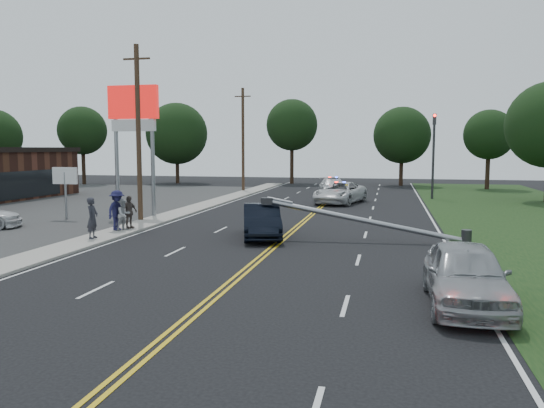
% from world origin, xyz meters
% --- Properties ---
extents(ground, '(120.00, 120.00, 0.00)m').
position_xyz_m(ground, '(0.00, 0.00, 0.00)').
color(ground, black).
rests_on(ground, ground).
extents(sidewalk, '(1.80, 70.00, 0.12)m').
position_xyz_m(sidewalk, '(-8.40, 10.00, 0.06)').
color(sidewalk, gray).
rests_on(sidewalk, ground).
extents(centerline_yellow, '(0.36, 80.00, 0.00)m').
position_xyz_m(centerline_yellow, '(0.00, 10.00, 0.01)').
color(centerline_yellow, gold).
rests_on(centerline_yellow, ground).
extents(pylon_sign, '(3.20, 0.35, 8.00)m').
position_xyz_m(pylon_sign, '(-10.50, 14.00, 6.00)').
color(pylon_sign, gray).
rests_on(pylon_sign, ground).
extents(small_sign, '(1.60, 0.14, 3.10)m').
position_xyz_m(small_sign, '(-14.00, 12.00, 2.33)').
color(small_sign, gray).
rests_on(small_sign, ground).
extents(traffic_signal, '(0.28, 0.41, 7.05)m').
position_xyz_m(traffic_signal, '(8.30, 30.00, 4.21)').
color(traffic_signal, '#2D2D30').
rests_on(traffic_signal, ground).
extents(fallen_streetlight, '(9.36, 0.44, 1.91)m').
position_xyz_m(fallen_streetlight, '(4.19, 8.00, 0.92)').
color(fallen_streetlight, '#2D2D30').
rests_on(fallen_streetlight, ground).
extents(utility_pole_mid, '(1.60, 0.28, 10.00)m').
position_xyz_m(utility_pole_mid, '(-9.20, 12.00, 5.08)').
color(utility_pole_mid, '#382619').
rests_on(utility_pole_mid, ground).
extents(utility_pole_far, '(1.60, 0.28, 10.00)m').
position_xyz_m(utility_pole_far, '(-9.20, 34.00, 5.08)').
color(utility_pole_far, '#382619').
rests_on(utility_pole_far, ground).
extents(tree_4, '(5.60, 5.60, 9.08)m').
position_xyz_m(tree_4, '(-30.38, 40.13, 6.26)').
color(tree_4, black).
rests_on(tree_4, ground).
extents(tree_5, '(7.36, 7.36, 9.65)m').
position_xyz_m(tree_5, '(-20.31, 44.18, 5.96)').
color(tree_5, black).
rests_on(tree_5, ground).
extents(tree_6, '(6.10, 6.10, 10.04)m').
position_xyz_m(tree_6, '(-6.70, 46.72, 6.97)').
color(tree_6, black).
rests_on(tree_6, ground).
extents(tree_7, '(6.35, 6.35, 8.86)m').
position_xyz_m(tree_7, '(6.05, 45.70, 5.68)').
color(tree_7, black).
rests_on(tree_7, ground).
extents(tree_8, '(5.12, 5.12, 8.18)m').
position_xyz_m(tree_8, '(14.68, 42.38, 5.60)').
color(tree_8, black).
rests_on(tree_8, ground).
extents(crashed_sedan, '(2.94, 5.10, 1.59)m').
position_xyz_m(crashed_sedan, '(-1.07, 8.13, 0.79)').
color(crashed_sedan, black).
rests_on(crashed_sedan, ground).
extents(waiting_sedan, '(2.05, 5.03, 1.71)m').
position_xyz_m(waiting_sedan, '(6.83, -1.34, 0.86)').
color(waiting_sedan, '#9EA1A5').
rests_on(waiting_sedan, ground).
extents(emergency_a, '(4.14, 6.43, 1.65)m').
position_xyz_m(emergency_a, '(1.11, 24.72, 0.82)').
color(emergency_a, silver).
rests_on(emergency_a, ground).
extents(emergency_b, '(3.37, 5.72, 1.56)m').
position_xyz_m(emergency_b, '(-0.14, 31.44, 0.78)').
color(emergency_b, silver).
rests_on(emergency_b, ground).
extents(bystander_a, '(0.51, 0.73, 1.88)m').
position_xyz_m(bystander_a, '(-8.36, 5.57, 1.06)').
color(bystander_a, '#282830').
rests_on(bystander_a, sidewalk).
extents(bystander_b, '(0.84, 0.93, 1.58)m').
position_xyz_m(bystander_b, '(-8.17, 8.12, 0.91)').
color(bystander_b, '#9E9EA3').
rests_on(bystander_b, sidewalk).
extents(bystander_c, '(0.95, 1.40, 2.00)m').
position_xyz_m(bystander_c, '(-8.51, 8.10, 1.12)').
color(bystander_c, '#1A1940').
rests_on(bystander_c, sidewalk).
extents(bystander_d, '(0.77, 1.07, 1.69)m').
position_xyz_m(bystander_d, '(-8.19, 8.68, 0.96)').
color(bystander_d, '#544843').
rests_on(bystander_d, sidewalk).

